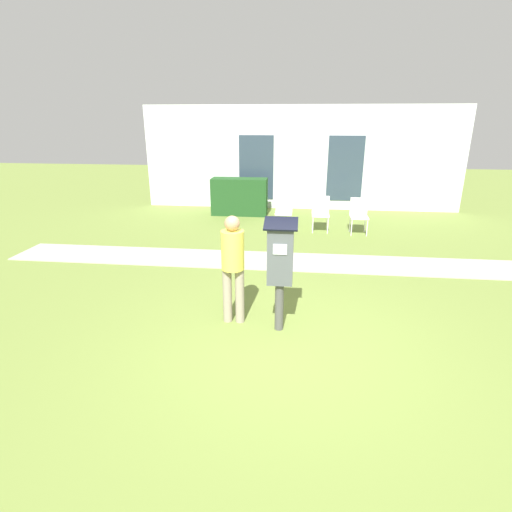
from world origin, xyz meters
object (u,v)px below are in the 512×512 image
at_px(parking_meter, 280,261).
at_px(person_standing, 233,261).
at_px(outdoor_chair_left, 284,209).
at_px(outdoor_chair_middle, 321,211).
at_px(outdoor_chair_right, 359,213).

relative_size(parking_meter, person_standing, 1.01).
xyz_separation_m(outdoor_chair_left, outdoor_chair_middle, (0.96, -0.10, 0.00)).
height_order(outdoor_chair_left, outdoor_chair_middle, same).
bearing_deg(outdoor_chair_left, parking_meter, -94.10).
bearing_deg(outdoor_chair_right, person_standing, -137.44).
bearing_deg(person_standing, outdoor_chair_right, 101.83).
bearing_deg(outdoor_chair_middle, outdoor_chair_left, 155.23).
xyz_separation_m(parking_meter, outdoor_chair_right, (1.72, 5.17, -0.49)).
bearing_deg(parking_meter, outdoor_chair_right, 71.58).
relative_size(parking_meter, outdoor_chair_right, 1.77).
relative_size(outdoor_chair_left, outdoor_chair_middle, 1.00).
height_order(person_standing, outdoor_chair_right, person_standing).
xyz_separation_m(person_standing, outdoor_chair_right, (2.39, 5.01, -0.40)).
bearing_deg(outdoor_chair_left, person_standing, -101.29).
relative_size(person_standing, outdoor_chair_left, 1.76).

